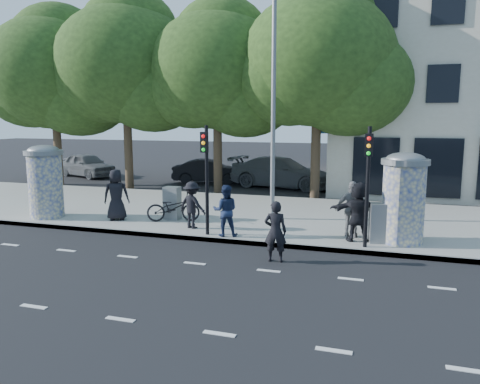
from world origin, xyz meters
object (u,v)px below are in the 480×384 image
(ped_a, at_px, (116,195))
(car_left, at_px, (87,165))
(bicycle, at_px, (173,208))
(cabinet_right, at_px, (379,223))
(ad_column_left, at_px, (45,180))
(street_lamp, at_px, (273,88))
(car_right, at_px, (282,172))
(ped_c, at_px, (225,210))
(ped_d, at_px, (192,205))
(ped_f, at_px, (359,212))
(ad_column_right, at_px, (404,196))
(traffic_pole_far, at_px, (368,174))
(car_mid, at_px, (209,171))
(man_road, at_px, (275,231))
(cabinet_left, at_px, (172,203))
(ped_e, at_px, (352,209))
(traffic_pole_near, at_px, (206,169))

(ped_a, height_order, car_left, ped_a)
(bicycle, xyz_separation_m, cabinet_right, (6.99, -0.77, 0.10))
(bicycle, bearing_deg, ad_column_left, 75.92)
(street_lamp, bearing_deg, ped_a, -161.01)
(ad_column_left, xyz_separation_m, car_right, (6.44, 10.80, -0.71))
(ped_a, bearing_deg, street_lamp, 174.63)
(ped_c, relative_size, ped_d, 1.03)
(ped_f, bearing_deg, ad_column_right, -179.67)
(traffic_pole_far, relative_size, ped_d, 2.19)
(ped_f, relative_size, car_mid, 0.43)
(ped_a, distance_m, car_right, 11.11)
(man_road, height_order, car_left, man_road)
(bicycle, xyz_separation_m, cabinet_left, (-0.21, 0.35, 0.10))
(ad_column_left, relative_size, ped_c, 1.66)
(ped_c, distance_m, ped_d, 1.53)
(ad_column_right, relative_size, ped_e, 1.53)
(street_lamp, bearing_deg, ped_c, -106.03)
(ad_column_right, xyz_separation_m, ped_e, (-1.45, 0.17, -0.52))
(car_mid, bearing_deg, man_road, -166.23)
(ad_column_right, xyz_separation_m, car_right, (-5.96, 10.60, -0.71))
(ped_a, xyz_separation_m, ped_d, (3.07, -0.32, -0.14))
(traffic_pole_far, bearing_deg, car_mid, 128.12)
(ped_d, bearing_deg, traffic_pole_near, 153.66)
(traffic_pole_near, height_order, man_road, traffic_pole_near)
(ped_c, bearing_deg, cabinet_left, -48.19)
(bicycle, bearing_deg, ped_a, 78.45)
(ped_a, xyz_separation_m, ped_f, (8.42, -0.38, -0.02))
(ped_f, distance_m, cabinet_right, 0.67)
(ped_e, height_order, ped_f, ped_f)
(ped_a, distance_m, bicycle, 2.11)
(street_lamp, relative_size, man_road, 4.89)
(ped_d, distance_m, ped_e, 5.15)
(ped_c, relative_size, car_left, 0.36)
(traffic_pole_near, height_order, car_right, traffic_pole_near)
(ad_column_left, height_order, traffic_pole_far, traffic_pole_far)
(ad_column_left, relative_size, bicycle, 1.43)
(traffic_pole_near, distance_m, traffic_pole_far, 4.80)
(cabinet_left, distance_m, car_right, 9.91)
(bicycle, bearing_deg, car_left, 23.40)
(bicycle, bearing_deg, car_right, -32.11)
(bicycle, xyz_separation_m, car_mid, (-2.74, 10.51, 0.05))
(ad_column_left, bearing_deg, cabinet_left, 13.24)
(ped_a, relative_size, cabinet_left, 1.56)
(ad_column_left, distance_m, traffic_pole_near, 6.67)
(bicycle, height_order, car_left, car_left)
(ped_d, bearing_deg, ad_column_left, 15.65)
(ped_c, relative_size, ped_e, 0.92)
(ped_a, distance_m, cabinet_left, 2.00)
(ad_column_right, bearing_deg, ped_c, -170.72)
(ad_column_right, height_order, ped_d, ad_column_right)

